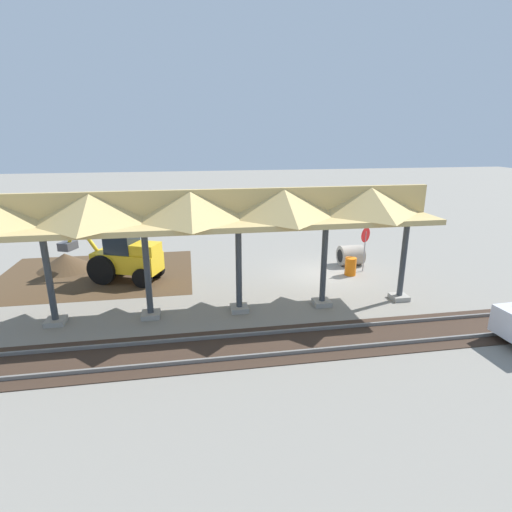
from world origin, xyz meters
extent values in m
plane|color=gray|center=(0.00, 0.00, 0.00)|extent=(120.00, 120.00, 0.00)
cube|color=#4C3823|center=(11.40, -1.85, 0.00)|extent=(9.49, 7.00, 0.01)
cube|color=#9E998E|center=(-2.12, 3.65, 0.10)|extent=(0.70, 0.70, 0.20)
cylinder|color=#383D42|center=(-2.12, 3.65, 1.80)|extent=(0.24, 0.24, 3.60)
cube|color=#9E998E|center=(1.35, 3.65, 0.10)|extent=(0.70, 0.70, 0.20)
cylinder|color=#383D42|center=(1.35, 3.65, 1.80)|extent=(0.24, 0.24, 3.60)
cube|color=#9E998E|center=(4.82, 3.65, 0.10)|extent=(0.70, 0.70, 0.20)
cylinder|color=#383D42|center=(4.82, 3.65, 1.80)|extent=(0.24, 0.24, 3.60)
cube|color=#9E998E|center=(8.28, 3.65, 0.10)|extent=(0.70, 0.70, 0.20)
cylinder|color=#383D42|center=(8.28, 3.65, 1.80)|extent=(0.24, 0.24, 3.60)
cube|color=#9E998E|center=(11.75, 3.65, 0.10)|extent=(0.70, 0.70, 0.20)
cylinder|color=#383D42|center=(11.75, 3.65, 1.80)|extent=(0.24, 0.24, 3.60)
cube|color=tan|center=(6.55, 3.65, 3.70)|extent=(18.53, 3.20, 0.20)
cube|color=tan|center=(6.55, 3.65, 4.35)|extent=(18.53, 0.20, 1.10)
pyramid|color=tan|center=(-0.38, 3.65, 4.35)|extent=(3.12, 3.20, 1.10)
pyramid|color=tan|center=(3.08, 3.65, 4.35)|extent=(3.12, 3.20, 1.10)
pyramid|color=tan|center=(6.55, 3.65, 4.35)|extent=(3.12, 3.20, 1.10)
pyramid|color=tan|center=(10.02, 3.65, 4.35)|extent=(3.12, 3.20, 1.10)
cube|color=slate|center=(0.00, 5.83, 0.07)|extent=(60.00, 0.08, 0.15)
cube|color=slate|center=(0.00, 7.27, 0.07)|extent=(60.00, 0.08, 0.15)
cube|color=#38281E|center=(0.00, 6.55, 0.01)|extent=(60.00, 2.58, 0.03)
cylinder|color=gray|center=(-2.12, -0.08, 1.06)|extent=(0.06, 0.06, 2.13)
cylinder|color=red|center=(-2.12, -0.08, 1.94)|extent=(0.65, 0.45, 0.76)
cube|color=yellow|center=(9.66, -0.69, 0.97)|extent=(3.45, 2.45, 0.90)
cube|color=#1E262D|center=(9.84, -0.77, 2.12)|extent=(1.65, 1.59, 1.40)
cube|color=yellow|center=(8.71, -0.29, 1.67)|extent=(1.49, 1.46, 0.50)
cylinder|color=black|center=(10.26, -1.73, 0.70)|extent=(1.41, 0.82, 1.40)
cylinder|color=black|center=(10.82, -0.41, 0.70)|extent=(1.41, 0.82, 1.40)
cylinder|color=black|center=(8.40, -0.87, 0.45)|extent=(0.95, 0.63, 0.90)
cylinder|color=black|center=(8.91, 0.33, 0.45)|extent=(0.95, 0.63, 0.90)
cylinder|color=yellow|center=(11.55, -1.50, 2.08)|extent=(1.05, 0.58, 1.41)
cylinder|color=yellow|center=(12.29, -1.81, 2.14)|extent=(0.82, 0.47, 1.27)
cube|color=#47474C|center=(12.60, -1.95, 1.54)|extent=(0.87, 0.97, 0.40)
cone|color=#4C3823|center=(13.15, -3.01, 0.00)|extent=(5.67, 5.67, 1.71)
cylinder|color=#9E9384|center=(-1.90, -1.21, 0.54)|extent=(1.29, 1.13, 1.08)
cylinder|color=black|center=(-1.28, -1.18, 0.54)|extent=(0.05, 0.70, 0.70)
cylinder|color=black|center=(-4.18, 7.35, 0.30)|extent=(0.61, 0.23, 0.60)
cylinder|color=orange|center=(-1.24, 0.36, 0.45)|extent=(0.56, 0.56, 0.90)
camera|label=1|loc=(6.62, 18.27, 6.83)|focal=28.00mm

